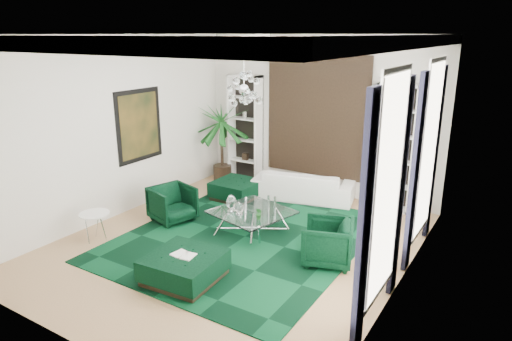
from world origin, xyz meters
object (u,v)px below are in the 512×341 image
Objects in this scene: armchair_left at (173,204)px; palm at (222,133)px; armchair_right at (327,242)px; coffee_table at (252,222)px; sofa at (303,185)px; ottoman_side at (237,190)px; ottoman_front at (184,268)px; side_table at (96,227)px.

armchair_left is 2.99m from palm.
armchair_right is 5.11m from palm.
palm is (-4.20, 2.75, 0.93)m from armchair_right.
armchair_left reaches higher than coffee_table.
sofa is 2.30m from coffee_table.
ottoman_side is at bearing 3.82° from armchair_left.
palm is (-1.10, 0.95, 1.09)m from ottoman_side.
ottoman_front is (1.40, -3.55, -0.00)m from ottoman_side.
coffee_table is at bearing -119.57° from armchair_right.
armchair_right is 1.49× the size of side_table.
ottoman_side is at bearing -138.40° from armchair_right.
coffee_table is 2.37× the size of side_table.
armchair_right is 1.79m from coffee_table.
armchair_left reaches higher than sofa.
coffee_table is at bearing 77.47° from sofa.
armchair_right is at bearing -73.65° from armchair_left.
side_table is at bearing -106.86° from ottoman_side.
ottoman_side is at bearing -40.82° from palm.
armchair_left is at bearing -108.26° from armchair_right.
armchair_right reaches higher than armchair_left.
armchair_left is 2.52m from ottoman_front.
sofa is at bearing 90.65° from ottoman_front.
armchair_right is at bearing -33.22° from palm.
ottoman_side is (0.40, 1.80, -0.16)m from armchair_left.
palm is (-2.45, 0.10, 0.97)m from sofa.
side_table is (-2.35, -1.85, 0.04)m from coffee_table.
coffee_table is 2.10m from ottoman_front.
side_table is at bearing 174.05° from ottoman_front.
armchair_right is at bearing -11.31° from coffee_table.
side_table reaches higher than ottoman_side.
sofa is 2.64m from palm.
armchair_right is 4.37m from side_table.
armchair_left is 3.50m from armchair_right.
armchair_left reaches higher than ottoman_front.
armchair_left is 0.32× the size of palm.
sofa is 1.60m from ottoman_side.
coffee_table is (1.75, 0.35, -0.15)m from armchair_left.
armchair_right is (3.50, 0.00, 0.01)m from armchair_left.
ottoman_front is at bearing -117.84° from armchair_left.
sofa is at bearing -2.34° from palm.
ottoman_side is at bearing 132.95° from coffee_table.
side_table is (-1.00, -3.30, 0.05)m from ottoman_side.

